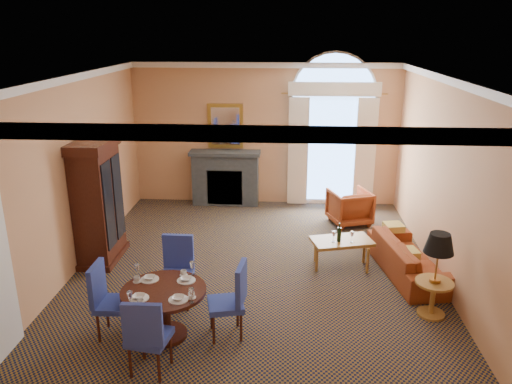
# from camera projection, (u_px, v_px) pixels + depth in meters

# --- Properties ---
(ground) EXTENTS (7.50, 7.50, 0.00)m
(ground) POSITION_uv_depth(u_px,v_px,m) (254.00, 276.00, 8.24)
(ground) COLOR black
(ground) RESTS_ON ground
(room_envelope) EXTENTS (6.04, 7.52, 3.45)m
(room_envelope) POSITION_uv_depth(u_px,v_px,m) (255.00, 118.00, 8.09)
(room_envelope) COLOR tan
(room_envelope) RESTS_ON ground
(armoire) EXTENTS (0.61, 1.09, 2.14)m
(armoire) POSITION_uv_depth(u_px,v_px,m) (98.00, 204.00, 8.55)
(armoire) COLOR black
(armoire) RESTS_ON ground
(dining_table) EXTENTS (1.11, 1.11, 0.90)m
(dining_table) POSITION_uv_depth(u_px,v_px,m) (164.00, 301.00, 6.47)
(dining_table) COLOR black
(dining_table) RESTS_ON ground
(dining_chair_north) EXTENTS (0.46, 0.48, 1.02)m
(dining_chair_north) POSITION_uv_depth(u_px,v_px,m) (178.00, 265.00, 7.32)
(dining_chair_north) COLOR navy
(dining_chair_north) RESTS_ON ground
(dining_chair_south) EXTENTS (0.52, 0.52, 1.02)m
(dining_chair_south) POSITION_uv_depth(u_px,v_px,m) (146.00, 333.00, 5.69)
(dining_chair_south) COLOR navy
(dining_chair_south) RESTS_ON ground
(dining_chair_east) EXTENTS (0.54, 0.54, 1.02)m
(dining_chair_east) POSITION_uv_depth(u_px,v_px,m) (233.00, 296.00, 6.49)
(dining_chair_east) COLOR navy
(dining_chair_east) RESTS_ON ground
(dining_chair_west) EXTENTS (0.48, 0.47, 1.02)m
(dining_chair_west) POSITION_uv_depth(u_px,v_px,m) (106.00, 295.00, 6.49)
(dining_chair_west) COLOR navy
(dining_chair_west) RESTS_ON ground
(sofa) EXTENTS (1.11, 2.08, 0.58)m
(sofa) POSITION_uv_depth(u_px,v_px,m) (409.00, 258.00, 8.24)
(sofa) COLOR #943C1A
(sofa) RESTS_ON ground
(armchair) EXTENTS (0.99, 1.00, 0.73)m
(armchair) POSITION_uv_depth(u_px,v_px,m) (349.00, 207.00, 10.37)
(armchair) COLOR #943C1A
(armchair) RESTS_ON ground
(coffee_table) EXTENTS (1.11, 0.80, 0.83)m
(coffee_table) POSITION_uv_depth(u_px,v_px,m) (342.00, 242.00, 8.41)
(coffee_table) COLOR #AB7533
(coffee_table) RESTS_ON ground
(side_table) EXTENTS (0.53, 0.53, 1.23)m
(side_table) POSITION_uv_depth(u_px,v_px,m) (437.00, 264.00, 6.88)
(side_table) COLOR #AB7533
(side_table) RESTS_ON ground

